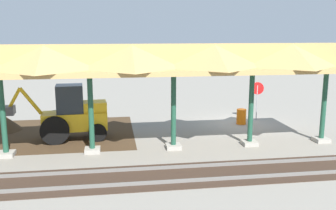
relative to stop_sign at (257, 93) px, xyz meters
The scene contains 8 objects.
ground_plane 2.19m from the stop_sign, 26.16° to the left, with size 120.00×120.00×0.00m, color gray.
dirt_work_zone 13.03m from the stop_sign, ahead, with size 10.23×7.00×0.01m, color #42301E.
platform_canopy 11.18m from the stop_sign, 26.43° to the left, with size 23.74×3.20×4.90m.
rail_tracks 8.51m from the stop_sign, 81.64° to the left, with size 60.00×2.58×0.15m.
stop_sign is the anchor object (origin of this frame).
backhoe 11.17m from the stop_sign, 13.30° to the left, with size 5.11×1.92×2.82m.
dirt_mound 15.06m from the stop_sign, ahead, with size 4.35×4.35×1.96m, color #42301E.
traffic_barrel 1.94m from the stop_sign, 32.01° to the left, with size 0.56×0.56×0.90m, color orange.
Camera 1 is at (7.57, 20.98, 5.46)m, focal length 40.00 mm.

